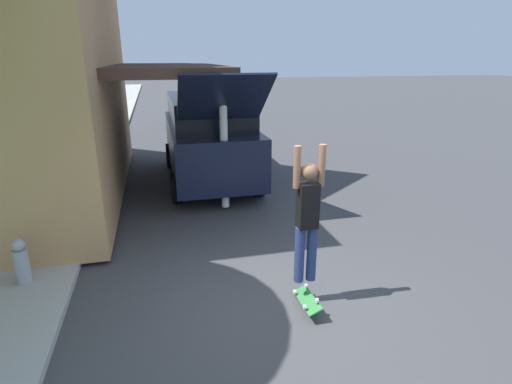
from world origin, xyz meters
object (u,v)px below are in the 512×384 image
suv_parked (208,136)px  skateboard (307,299)px  skateboarder (307,215)px  car_down_street (204,110)px  fire_hydrant (21,262)px

suv_parked → skateboard: suv_parked is taller
suv_parked → skateboarder: bearing=-85.4°
car_down_street → skateboard: (-0.55, -15.59, -0.56)m
skateboard → car_down_street: bearing=88.0°
skateboarder → skateboard: (-0.02, -0.16, -1.14)m
suv_parked → car_down_street: bearing=83.9°
suv_parked → skateboarder: size_ratio=3.19×
skateboard → fire_hydrant: size_ratio=1.11×
suv_parked → car_down_street: (1.01, 9.45, -0.51)m
car_down_street → skateboarder: 15.46m
suv_parked → skateboarder: 6.00m
fire_hydrant → skateboarder: bearing=-18.4°
skateboarder → skateboard: size_ratio=2.44×
skateboard → skateboarder: bearing=84.4°
car_down_street → suv_parked: bearing=-96.1°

